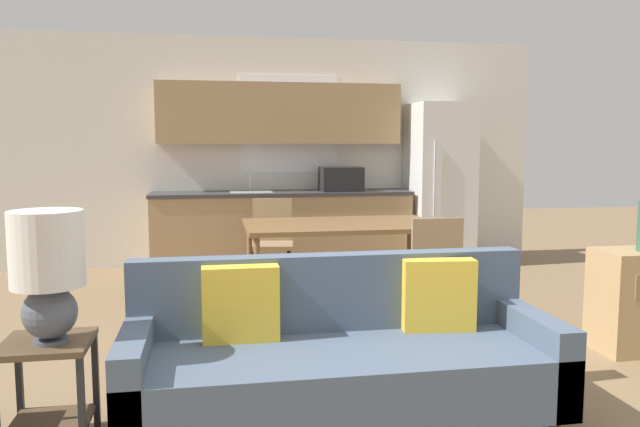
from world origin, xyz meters
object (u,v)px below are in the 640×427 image
(dining_table, at_px, (341,229))
(dining_chair_far_left, at_px, (272,238))
(refrigerator, at_px, (439,185))
(table_lamp, at_px, (48,267))
(side_table, at_px, (48,377))
(couch, at_px, (340,357))
(dining_chair_near_right, at_px, (431,267))

(dining_table, bearing_deg, dining_chair_far_left, 121.68)
(refrigerator, distance_m, table_lamp, 5.36)
(side_table, relative_size, table_lamp, 0.84)
(couch, bearing_deg, table_lamp, -176.08)
(dining_table, xyz_separation_m, dining_chair_near_right, (0.54, -0.83, -0.20))
(table_lamp, bearing_deg, dining_table, 51.01)
(dining_chair_far_left, bearing_deg, couch, -80.96)
(refrigerator, bearing_deg, dining_chair_near_right, -111.99)
(refrigerator, distance_m, couch, 4.54)
(dining_table, distance_m, couch, 2.32)
(couch, height_order, table_lamp, table_lamp)
(dining_table, relative_size, dining_chair_far_left, 1.88)
(dining_chair_far_left, bearing_deg, refrigerator, 31.31)
(refrigerator, bearing_deg, side_table, -130.78)
(side_table, height_order, dining_chair_near_right, dining_chair_near_right)
(couch, height_order, dining_chair_near_right, dining_chair_near_right)
(side_table, relative_size, dining_chair_far_left, 0.58)
(dining_table, bearing_deg, refrigerator, 47.98)
(dining_table, xyz_separation_m, dining_chair_far_left, (-0.53, 0.85, -0.20))
(refrigerator, height_order, dining_chair_near_right, refrigerator)
(refrigerator, distance_m, side_table, 5.39)
(refrigerator, relative_size, dining_chair_near_right, 2.15)
(table_lamp, height_order, dining_chair_near_right, table_lamp)
(side_table, xyz_separation_m, table_lamp, (0.03, -0.03, 0.53))
(dining_table, xyz_separation_m, side_table, (-1.92, -2.30, -0.35))
(couch, relative_size, dining_chair_near_right, 2.46)
(dining_table, bearing_deg, side_table, -129.80)
(refrigerator, relative_size, table_lamp, 3.10)
(couch, height_order, dining_chair_far_left, dining_chair_far_left)
(dining_chair_far_left, bearing_deg, side_table, -105.55)
(side_table, height_order, table_lamp, table_lamp)
(refrigerator, bearing_deg, dining_table, -132.02)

